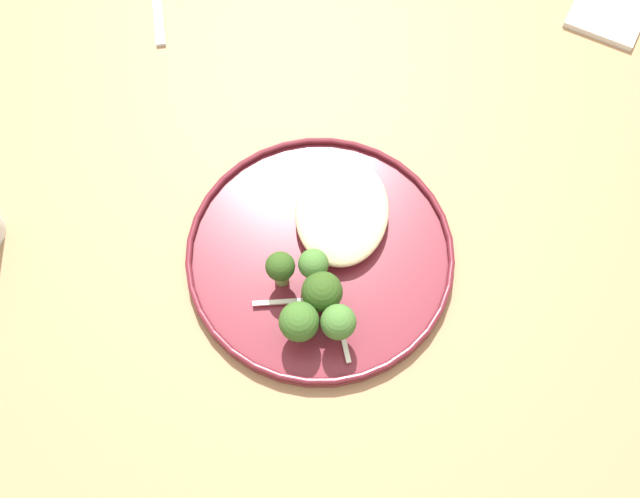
{
  "coord_description": "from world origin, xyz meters",
  "views": [
    {
      "loc": [
        0.34,
        0.05,
        1.43
      ],
      "look_at": [
        0.04,
        0.02,
        0.76
      ],
      "focal_mm": 38.59,
      "sensor_mm": 36.0,
      "label": 1
    }
  ],
  "objects_px": {
    "broccoli_floret_tall_stalk": "(280,268)",
    "broccoli_floret_left_leaning": "(313,265)",
    "seared_scallop_tilted_round": "(342,210)",
    "broccoli_floret_near_rim": "(322,292)",
    "seared_scallop_tiny_bay": "(341,178)",
    "seared_scallop_half_hidden": "(317,236)",
    "broccoli_floret_front_edge": "(299,322)",
    "seared_scallop_center_golden": "(323,204)",
    "dinner_plate": "(320,253)",
    "broccoli_floret_beside_noodles": "(338,323)"
  },
  "relations": [
    {
      "from": "broccoli_floret_near_rim",
      "to": "dinner_plate",
      "type": "bearing_deg",
      "value": -172.69
    },
    {
      "from": "seared_scallop_tilted_round",
      "to": "seared_scallop_center_golden",
      "type": "xyz_separation_m",
      "value": [
        -0.01,
        -0.02,
        -0.0
      ]
    },
    {
      "from": "broccoli_floret_beside_noodles",
      "to": "broccoli_floret_near_rim",
      "type": "relative_size",
      "value": 1.06
    },
    {
      "from": "seared_scallop_tilted_round",
      "to": "broccoli_floret_near_rim",
      "type": "xyz_separation_m",
      "value": [
        0.1,
        -0.01,
        0.02
      ]
    },
    {
      "from": "seared_scallop_center_golden",
      "to": "broccoli_floret_left_leaning",
      "type": "bearing_deg",
      "value": -1.23
    },
    {
      "from": "dinner_plate",
      "to": "broccoli_floret_front_edge",
      "type": "relative_size",
      "value": 5.1
    },
    {
      "from": "seared_scallop_tiny_bay",
      "to": "broccoli_floret_near_rim",
      "type": "relative_size",
      "value": 0.56
    },
    {
      "from": "seared_scallop_center_golden",
      "to": "seared_scallop_half_hidden",
      "type": "bearing_deg",
      "value": -3.23
    },
    {
      "from": "seared_scallop_half_hidden",
      "to": "broccoli_floret_beside_noodles",
      "type": "xyz_separation_m",
      "value": [
        0.1,
        0.03,
        0.03
      ]
    },
    {
      "from": "seared_scallop_half_hidden",
      "to": "seared_scallop_center_golden",
      "type": "bearing_deg",
      "value": 176.77
    },
    {
      "from": "broccoli_floret_left_leaning",
      "to": "broccoli_floret_near_rim",
      "type": "relative_size",
      "value": 0.98
    },
    {
      "from": "seared_scallop_half_hidden",
      "to": "broccoli_floret_near_rim",
      "type": "height_order",
      "value": "broccoli_floret_near_rim"
    },
    {
      "from": "seared_scallop_half_hidden",
      "to": "seared_scallop_tilted_round",
      "type": "distance_m",
      "value": 0.04
    },
    {
      "from": "seared_scallop_tilted_round",
      "to": "seared_scallop_center_golden",
      "type": "distance_m",
      "value": 0.02
    },
    {
      "from": "seared_scallop_tilted_round",
      "to": "seared_scallop_center_golden",
      "type": "height_order",
      "value": "seared_scallop_tilted_round"
    },
    {
      "from": "seared_scallop_tiny_bay",
      "to": "broccoli_floret_beside_noodles",
      "type": "relative_size",
      "value": 0.53
    },
    {
      "from": "seared_scallop_half_hidden",
      "to": "broccoli_floret_beside_noodles",
      "type": "height_order",
      "value": "broccoli_floret_beside_noodles"
    },
    {
      "from": "broccoli_floret_front_edge",
      "to": "seared_scallop_center_golden",
      "type": "bearing_deg",
      "value": 176.11
    },
    {
      "from": "seared_scallop_tilted_round",
      "to": "broccoli_floret_beside_noodles",
      "type": "bearing_deg",
      "value": 2.59
    },
    {
      "from": "seared_scallop_center_golden",
      "to": "broccoli_floret_front_edge",
      "type": "relative_size",
      "value": 0.55
    },
    {
      "from": "seared_scallop_center_golden",
      "to": "broccoli_floret_tall_stalk",
      "type": "relative_size",
      "value": 0.59
    },
    {
      "from": "dinner_plate",
      "to": "broccoli_floret_beside_noodles",
      "type": "height_order",
      "value": "broccoli_floret_beside_noodles"
    },
    {
      "from": "broccoli_floret_beside_noodles",
      "to": "broccoli_floret_front_edge",
      "type": "distance_m",
      "value": 0.04
    },
    {
      "from": "seared_scallop_tiny_bay",
      "to": "seared_scallop_tilted_round",
      "type": "xyz_separation_m",
      "value": [
        0.04,
        0.0,
        0.0
      ]
    },
    {
      "from": "seared_scallop_half_hidden",
      "to": "broccoli_floret_near_rim",
      "type": "bearing_deg",
      "value": 9.31
    },
    {
      "from": "dinner_plate",
      "to": "seared_scallop_half_hidden",
      "type": "xyz_separation_m",
      "value": [
        -0.01,
        -0.0,
        0.01
      ]
    },
    {
      "from": "broccoli_floret_beside_noodles",
      "to": "broccoli_floret_near_rim",
      "type": "bearing_deg",
      "value": -149.65
    },
    {
      "from": "seared_scallop_tilted_round",
      "to": "broccoli_floret_tall_stalk",
      "type": "xyz_separation_m",
      "value": [
        0.08,
        -0.06,
        0.02
      ]
    },
    {
      "from": "dinner_plate",
      "to": "broccoli_floret_beside_noodles",
      "type": "xyz_separation_m",
      "value": [
        0.09,
        0.03,
        0.04
      ]
    },
    {
      "from": "seared_scallop_tiny_bay",
      "to": "seared_scallop_half_hidden",
      "type": "height_order",
      "value": "same"
    },
    {
      "from": "broccoli_floret_left_leaning",
      "to": "broccoli_floret_front_edge",
      "type": "xyz_separation_m",
      "value": [
        0.06,
        -0.01,
        0.0
      ]
    },
    {
      "from": "seared_scallop_tiny_bay",
      "to": "seared_scallop_half_hidden",
      "type": "xyz_separation_m",
      "value": [
        0.07,
        -0.02,
        -0.0
      ]
    },
    {
      "from": "broccoli_floret_near_rim",
      "to": "seared_scallop_center_golden",
      "type": "bearing_deg",
      "value": -175.08
    },
    {
      "from": "broccoli_floret_beside_noodles",
      "to": "broccoli_floret_near_rim",
      "type": "height_order",
      "value": "broccoli_floret_beside_noodles"
    },
    {
      "from": "seared_scallop_center_golden",
      "to": "broccoli_floret_beside_noodles",
      "type": "relative_size",
      "value": 0.54
    },
    {
      "from": "dinner_plate",
      "to": "seared_scallop_half_hidden",
      "type": "relative_size",
      "value": 10.97
    },
    {
      "from": "broccoli_floret_tall_stalk",
      "to": "broccoli_floret_left_leaning",
      "type": "distance_m",
      "value": 0.03
    },
    {
      "from": "dinner_plate",
      "to": "broccoli_floret_near_rim",
      "type": "height_order",
      "value": "broccoli_floret_near_rim"
    },
    {
      "from": "broccoli_floret_left_leaning",
      "to": "broccoli_floret_beside_noodles",
      "type": "xyz_separation_m",
      "value": [
        0.06,
        0.03,
        0.0
      ]
    },
    {
      "from": "broccoli_floret_left_leaning",
      "to": "broccoli_floret_beside_noodles",
      "type": "height_order",
      "value": "broccoli_floret_beside_noodles"
    },
    {
      "from": "broccoli_floret_tall_stalk",
      "to": "broccoli_floret_front_edge",
      "type": "bearing_deg",
      "value": 24.06
    },
    {
      "from": "broccoli_floret_front_edge",
      "to": "seared_scallop_tiny_bay",
      "type": "bearing_deg",
      "value": 171.33
    },
    {
      "from": "dinner_plate",
      "to": "broccoli_floret_left_leaning",
      "type": "bearing_deg",
      "value": -7.69
    },
    {
      "from": "seared_scallop_tilted_round",
      "to": "broccoli_floret_beside_noodles",
      "type": "xyz_separation_m",
      "value": [
        0.14,
        0.01,
        0.03
      ]
    },
    {
      "from": "dinner_plate",
      "to": "broccoli_floret_left_leaning",
      "type": "relative_size",
      "value": 5.42
    },
    {
      "from": "broccoli_floret_tall_stalk",
      "to": "broccoli_floret_left_leaning",
      "type": "xyz_separation_m",
      "value": [
        -0.01,
        0.03,
        0.0
      ]
    },
    {
      "from": "broccoli_floret_near_rim",
      "to": "seared_scallop_half_hidden",
      "type": "bearing_deg",
      "value": -170.69
    },
    {
      "from": "broccoli_floret_left_leaning",
      "to": "seared_scallop_half_hidden",
      "type": "bearing_deg",
      "value": -179.44
    },
    {
      "from": "broccoli_floret_near_rim",
      "to": "broccoli_floret_left_leaning",
      "type": "bearing_deg",
      "value": -157.73
    },
    {
      "from": "broccoli_floret_front_edge",
      "to": "broccoli_floret_left_leaning",
      "type": "bearing_deg",
      "value": 172.55
    }
  ]
}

